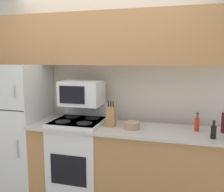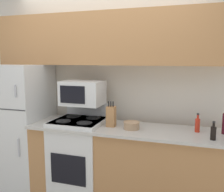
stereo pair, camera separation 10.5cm
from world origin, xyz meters
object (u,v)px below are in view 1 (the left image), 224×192
object	(u,v)px
stove	(79,157)
knife_block	(111,116)
bottle_soy_sauce	(213,131)
microwave	(82,93)
bowl	(132,125)
bottle_hot_sauce	(197,124)
refrigerator	(20,126)

from	to	relation	value
stove	knife_block	distance (m)	0.67
stove	bottle_soy_sauce	world-z (taller)	stove
microwave	bowl	size ratio (longest dim) A/B	2.66
bottle_soy_sauce	bottle_hot_sauce	bearing A→B (deg)	121.82
refrigerator	microwave	bearing A→B (deg)	2.55
refrigerator	bowl	world-z (taller)	refrigerator
refrigerator	bottle_soy_sauce	size ratio (longest dim) A/B	8.84
microwave	knife_block	xyz separation A→B (m)	(0.39, -0.11, -0.24)
stove	bowl	bearing A→B (deg)	-3.77
bowl	refrigerator	bearing A→B (deg)	176.02
refrigerator	stove	size ratio (longest dim) A/B	1.43
stove	microwave	xyz separation A→B (m)	(0.01, 0.10, 0.77)
bottle_hot_sauce	knife_block	bearing A→B (deg)	-175.82
refrigerator	microwave	size ratio (longest dim) A/B	3.32
knife_block	bottle_hot_sauce	size ratio (longest dim) A/B	1.44
knife_block	bottle_hot_sauce	distance (m)	0.93
refrigerator	bottle_hot_sauce	distance (m)	2.19
stove	bottle_hot_sauce	world-z (taller)	stove
stove	bowl	xyz separation A→B (m)	(0.65, -0.04, 0.46)
stove	bowl	size ratio (longest dim) A/B	6.17
knife_block	bottle_soy_sauce	world-z (taller)	knife_block
bowl	microwave	bearing A→B (deg)	167.41
bowl	bottle_hot_sauce	xyz separation A→B (m)	(0.68, 0.10, 0.03)
refrigerator	stove	distance (m)	0.90
bowl	bottle_soy_sauce	world-z (taller)	bottle_soy_sauce
refrigerator	bottle_hot_sauce	world-z (taller)	refrigerator
stove	knife_block	xyz separation A→B (m)	(0.41, -0.01, 0.53)
stove	bottle_hot_sauce	distance (m)	1.42
refrigerator	bottle_soy_sauce	xyz separation A→B (m)	(2.32, -0.22, 0.18)
refrigerator	bottle_hot_sauce	size ratio (longest dim) A/B	7.96
microwave	bottle_hot_sauce	bearing A→B (deg)	-1.68
refrigerator	bottle_soy_sauce	bearing A→B (deg)	-5.50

